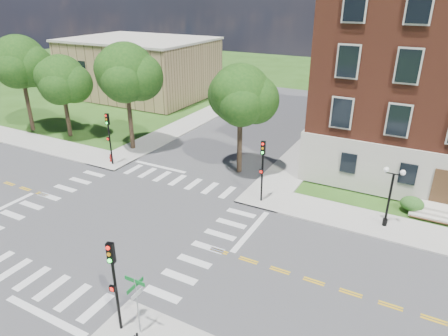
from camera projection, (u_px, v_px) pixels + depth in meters
The scene contains 18 objects.
ground at pixel (120, 219), 28.13m from camera, with size 160.00×160.00×0.00m, color #284A15.
road_ew at pixel (120, 219), 28.13m from camera, with size 90.00×12.00×0.01m, color #3D3D3F.
road_ns at pixel (120, 219), 28.13m from camera, with size 12.00×90.00×0.01m, color #3D3D3F.
sidewalk_ne at pixel (382, 180), 33.88m from camera, with size 34.00×34.00×0.12m.
sidewalk_nw at pixel (108, 127), 47.12m from camera, with size 34.00×34.00×0.12m.
crosswalk_east at pixel (208, 248), 25.03m from camera, with size 2.20×10.20×0.02m, color silver, non-canonical shape.
stop_bar_east at pixel (251, 231), 26.76m from camera, with size 0.40×5.50×0.00m, color silver.
secondary_building at pixel (140, 67), 60.05m from camera, with size 20.40×15.40×8.30m.
tree_a at pixel (20, 62), 42.75m from camera, with size 5.65×5.65×10.51m.
tree_b at pixel (61, 80), 41.60m from camera, with size 5.10×5.10×8.73m.
tree_c at pixel (126, 73), 37.55m from camera, with size 5.63×5.63×10.42m.
tree_d at pixel (240, 95), 32.58m from camera, with size 5.03×5.03×9.41m.
traffic_signal_se at pixel (114, 276), 17.65m from camera, with size 0.36×0.41×4.80m.
traffic_signal_ne at pixel (263, 164), 29.17m from camera, with size 0.34×0.38×4.80m.
traffic_signal_nw at pixel (109, 132), 35.62m from camera, with size 0.33×0.37×4.80m.
twin_lamp_west at pixel (390, 194), 26.23m from camera, with size 1.36×0.36×4.23m.
street_sign_pole at pixel (137, 296), 17.77m from camera, with size 1.10×1.10×3.10m.
fire_hydrant at pixel (111, 158), 37.28m from camera, with size 0.35×0.35×0.75m.
Camera 1 is at (17.91, -17.91, 14.73)m, focal length 32.00 mm.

